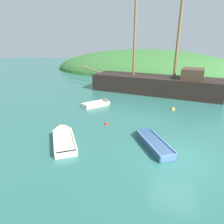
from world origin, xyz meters
TOP-DOWN VIEW (x-y plane):
  - ground_plane at (0.00, 0.00)m, footprint 120.00×120.00m
  - shore_hill at (-6.20, 34.61)m, footprint 39.12×25.89m
  - sailing_ship at (-2.22, 13.71)m, footprint 17.31×6.18m
  - rowboat_near_dock at (-6.92, 7.38)m, footprint 2.75×2.96m
  - rowboat_outer_right at (-6.73, 0.04)m, footprint 2.93×3.63m
  - rowboat_outer_left at (-1.59, 1.18)m, footprint 2.79×3.75m
  - buoy_orange at (-7.91, 1.73)m, footprint 0.44×0.44m
  - buoy_red at (-4.94, 3.10)m, footprint 0.31×0.31m
  - buoy_yellow at (-0.19, 7.93)m, footprint 0.37×0.37m

SIDE VIEW (x-z plane):
  - ground_plane at x=0.00m, z-range 0.00..0.00m
  - shore_hill at x=-6.20m, z-range -4.29..4.29m
  - buoy_orange at x=-7.91m, z-range -0.22..0.22m
  - buoy_red at x=-4.94m, z-range -0.16..0.16m
  - buoy_yellow at x=-0.19m, z-range -0.19..0.19m
  - rowboat_near_dock at x=-6.92m, z-range -0.47..0.62m
  - rowboat_outer_right at x=-6.73m, z-range -0.43..0.69m
  - rowboat_outer_left at x=-1.59m, z-range -0.34..0.61m
  - sailing_ship at x=-2.22m, z-range -5.33..6.82m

